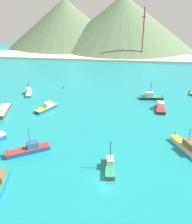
{
  "coord_description": "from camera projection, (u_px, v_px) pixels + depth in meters",
  "views": [
    {
      "loc": [
        3.71,
        -42.72,
        33.4
      ],
      "look_at": [
        -6.5,
        32.58,
        0.74
      ],
      "focal_mm": 41.49,
      "sensor_mm": 36.0,
      "label": 1
    }
  ],
  "objects": [
    {
      "name": "fishing_boat_8",
      "position": [
        161.0,
        107.0,
        85.99
      ],
      "size": [
        3.18,
        8.05,
        4.9
      ],
      "color": "#232328",
      "rests_on": "ground"
    },
    {
      "name": "fishing_boat_5",
      "position": [
        151.0,
        97.0,
        95.43
      ],
      "size": [
        8.67,
        3.46,
        6.44
      ],
      "color": "#232328",
      "rests_on": "ground"
    },
    {
      "name": "radio_tower",
      "position": [
        143.0,
        34.0,
        154.28
      ],
      "size": [
        3.03,
        2.43,
        30.32
      ],
      "color": "#B7332D",
      "rests_on": "ground"
    },
    {
      "name": "fishing_boat_0",
      "position": [
        110.0,
        166.0,
        55.45
      ],
      "size": [
        2.68,
        7.97,
        6.7
      ],
      "color": "brown",
      "rests_on": "ground"
    },
    {
      "name": "fishing_boat_2",
      "position": [
        47.0,
        107.0,
        86.13
      ],
      "size": [
        5.97,
        8.88,
        2.39
      ],
      "color": "#14478C",
      "rests_on": "ground"
    },
    {
      "name": "fishing_boat_3",
      "position": [
        3.0,
        111.0,
        83.0
      ],
      "size": [
        4.85,
        10.66,
        3.04
      ],
      "color": "brown",
      "rests_on": "ground"
    },
    {
      "name": "hill_west",
      "position": [
        66.0,
        23.0,
        202.95
      ],
      "size": [
        89.62,
        89.62,
        35.68
      ],
      "color": "#56704C",
      "rests_on": "ground"
    },
    {
      "name": "fishing_boat_6",
      "position": [
        187.0,
        147.0,
        62.46
      ],
      "size": [
        6.65,
        10.83,
        5.94
      ],
      "color": "silver",
      "rests_on": "ground"
    },
    {
      "name": "fishing_boat_11",
      "position": [
        29.0,
        92.0,
        100.23
      ],
      "size": [
        4.45,
        8.27,
        5.12
      ],
      "color": "#198466",
      "rests_on": "ground"
    },
    {
      "name": "hill_central",
      "position": [
        123.0,
        22.0,
        194.19
      ],
      "size": [
        104.43,
        104.43,
        37.87
      ],
      "color": "#56704C",
      "rests_on": "ground"
    },
    {
      "name": "fishing_boat_13",
      "position": [
        29.0,
        149.0,
        61.68
      ],
      "size": [
        10.13,
        7.8,
        6.31
      ],
      "color": "#14478C",
      "rests_on": "ground"
    },
    {
      "name": "buoy_0",
      "position": [
        63.0,
        88.0,
        107.79
      ],
      "size": [
        0.63,
        0.63,
        0.63
      ],
      "color": "#232328",
      "rests_on": "ground"
    },
    {
      "name": "fishing_boat_9",
      "position": [
        0.0,
        183.0,
        50.09
      ],
      "size": [
        3.73,
        9.57,
        6.78
      ],
      "color": "#1E5BA8",
      "rests_on": "ground"
    },
    {
      "name": "ground",
      "position": [
        116.0,
        119.0,
        79.95
      ],
      "size": [
        260.0,
        280.0,
        0.5
      ],
      "color": "teal"
    },
    {
      "name": "beach_strip",
      "position": [
        125.0,
        57.0,
        163.38
      ],
      "size": [
        247.0,
        22.4,
        1.2
      ],
      "primitive_type": "cube",
      "color": "beige",
      "rests_on": "ground"
    }
  ]
}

